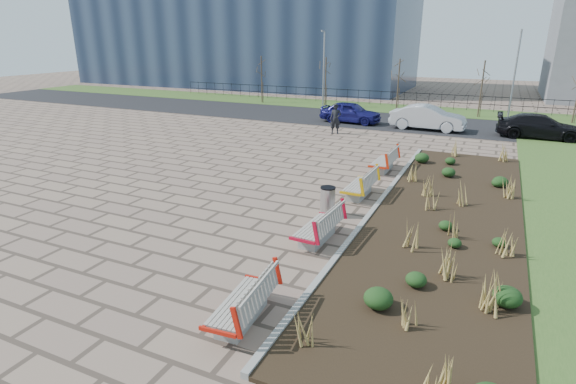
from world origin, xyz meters
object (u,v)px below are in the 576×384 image
at_px(bench_a, 241,300).
at_px(lamp_east, 514,76).
at_px(bench_d, 383,160).
at_px(bench_b, 317,225).
at_px(pedestrian, 336,119).
at_px(bench_c, 359,183).
at_px(car_black, 540,126).
at_px(litter_bin, 328,202).
at_px(car_silver, 428,118).
at_px(car_blue, 351,112).
at_px(lamp_west, 324,70).

bearing_deg(bench_a, lamp_east, 75.21).
bearing_deg(bench_d, bench_b, -88.64).
bearing_deg(pedestrian, bench_d, -71.77).
distance_m(bench_d, pedestrian, 8.10).
bearing_deg(bench_c, pedestrian, 115.06).
height_order(car_black, lamp_east, lamp_east).
xyz_separation_m(litter_bin, car_silver, (0.72, 16.35, 0.29)).
bearing_deg(car_black, car_blue, 88.60).
bearing_deg(litter_bin, bench_d, 86.23).
relative_size(bench_b, litter_bin, 2.14).
relative_size(bench_c, car_silver, 0.46).
bearing_deg(bench_c, lamp_east, 77.28).
xyz_separation_m(bench_a, pedestrian, (-4.57, 18.95, 0.41)).
relative_size(bench_d, lamp_west, 0.35).
relative_size(bench_b, car_blue, 0.51).
bearing_deg(car_silver, car_blue, 89.28).
xyz_separation_m(bench_a, car_black, (6.64, 22.71, 0.20)).
bearing_deg(lamp_west, pedestrian, -65.15).
bearing_deg(car_black, lamp_east, 15.25).
bearing_deg(car_silver, bench_c, -178.88).
bearing_deg(bench_b, bench_d, 92.71).
height_order(pedestrian, car_silver, pedestrian).
bearing_deg(lamp_east, bench_c, -104.06).
height_order(bench_c, car_black, car_black).
bearing_deg(bench_d, lamp_west, 120.34).
distance_m(bench_a, bench_d, 12.27).
bearing_deg(lamp_east, bench_b, -101.67).
xyz_separation_m(bench_b, car_black, (6.64, 18.40, 0.20)).
bearing_deg(bench_b, pedestrian, 110.04).
distance_m(bench_d, car_black, 12.37).
distance_m(bench_c, car_silver, 14.06).
distance_m(bench_a, bench_c, 8.55).
height_order(bench_a, lamp_east, lamp_east).
distance_m(bench_a, pedestrian, 19.49).
xyz_separation_m(car_silver, lamp_east, (4.68, 5.92, 2.26)).
relative_size(bench_c, pedestrian, 1.15).
distance_m(pedestrian, car_black, 11.82).
xyz_separation_m(bench_c, litter_bin, (-0.40, -2.30, -0.01)).
bearing_deg(car_silver, litter_bin, 179.91).
relative_size(bench_d, lamp_east, 0.35).
bearing_deg(bench_a, bench_b, 85.15).
bearing_deg(pedestrian, bench_b, -88.82).
distance_m(pedestrian, car_blue, 3.95).
distance_m(litter_bin, car_silver, 16.37).
distance_m(litter_bin, lamp_east, 23.06).
bearing_deg(pedestrian, bench_a, -92.60).
relative_size(bench_c, car_black, 0.45).
bearing_deg(bench_c, lamp_west, 115.60).
height_order(bench_c, lamp_east, lamp_east).
height_order(bench_b, car_black, car_black).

